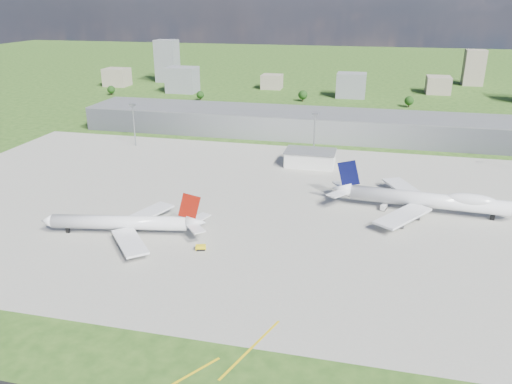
% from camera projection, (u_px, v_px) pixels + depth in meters
% --- Properties ---
extents(ground, '(1400.00, 1400.00, 0.00)m').
position_uv_depth(ground, '(304.00, 141.00, 318.52)').
color(ground, '#274816').
rests_on(ground, ground).
extents(apron, '(360.00, 190.00, 0.08)m').
position_uv_depth(apron, '(292.00, 207.00, 216.53)').
color(apron, gray).
rests_on(apron, ground).
extents(terminal, '(300.00, 42.00, 15.00)m').
position_uv_depth(terminal, '(308.00, 124.00, 329.43)').
color(terminal, slate).
rests_on(terminal, ground).
extents(ops_building, '(26.00, 16.00, 8.00)m').
position_uv_depth(ops_building, '(310.00, 159.00, 269.56)').
color(ops_building, silver).
rests_on(ops_building, ground).
extents(mast_west, '(3.50, 2.00, 25.90)m').
position_uv_depth(mast_west, '(133.00, 117.00, 301.66)').
color(mast_west, gray).
rests_on(mast_west, ground).
extents(mast_center, '(3.50, 2.00, 25.90)m').
position_uv_depth(mast_center, '(315.00, 127.00, 278.22)').
color(mast_center, gray).
rests_on(mast_center, ground).
extents(airliner_red_twin, '(63.56, 48.96, 17.51)m').
position_uv_depth(airliner_red_twin, '(126.00, 223.00, 190.38)').
color(airliner_red_twin, silver).
rests_on(airliner_red_twin, ground).
extents(airliner_blue_quad, '(77.78, 60.85, 20.30)m').
position_uv_depth(airliner_blue_quad, '(428.00, 200.00, 209.58)').
color(airliner_blue_quad, silver).
rests_on(airliner_blue_quad, ground).
extents(tug_yellow, '(4.16, 3.11, 1.83)m').
position_uv_depth(tug_yellow, '(201.00, 248.00, 179.58)').
color(tug_yellow, yellow).
rests_on(tug_yellow, ground).
extents(van_white_near, '(3.17, 4.87, 2.33)m').
position_uv_depth(van_white_near, '(384.00, 207.00, 213.78)').
color(van_white_near, silver).
rests_on(van_white_near, ground).
extents(bldg_far_w, '(24.00, 20.00, 18.00)m').
position_uv_depth(bldg_far_w, '(117.00, 77.00, 516.45)').
color(bldg_far_w, gray).
rests_on(bldg_far_w, ground).
extents(bldg_w, '(28.00, 22.00, 24.00)m').
position_uv_depth(bldg_w, '(182.00, 80.00, 480.17)').
color(bldg_w, slate).
rests_on(bldg_w, ground).
extents(bldg_cw, '(20.00, 18.00, 14.00)m').
position_uv_depth(bldg_cw, '(272.00, 82.00, 501.24)').
color(bldg_cw, gray).
rests_on(bldg_cw, ground).
extents(bldg_c, '(26.00, 20.00, 22.00)m').
position_uv_depth(bldg_c, '(351.00, 85.00, 455.52)').
color(bldg_c, slate).
rests_on(bldg_c, ground).
extents(bldg_ce, '(22.00, 24.00, 16.00)m').
position_uv_depth(bldg_ce, '(438.00, 85.00, 475.86)').
color(bldg_ce, gray).
rests_on(bldg_ce, ground).
extents(bldg_tall_w, '(22.00, 20.00, 44.00)m').
position_uv_depth(bldg_tall_w, '(167.00, 61.00, 539.54)').
color(bldg_tall_w, slate).
rests_on(bldg_tall_w, ground).
extents(bldg_tall_e, '(20.00, 18.00, 36.00)m').
position_uv_depth(bldg_tall_e, '(474.00, 68.00, 518.19)').
color(bldg_tall_e, gray).
rests_on(bldg_tall_e, ground).
extents(tree_far_w, '(7.20, 7.20, 8.80)m').
position_uv_depth(tree_far_w, '(111.00, 90.00, 468.19)').
color(tree_far_w, '#382314').
rests_on(tree_far_w, ground).
extents(tree_w, '(6.75, 6.75, 8.25)m').
position_uv_depth(tree_w, '(200.00, 95.00, 444.59)').
color(tree_w, '#382314').
rests_on(tree_w, ground).
extents(tree_c, '(8.10, 8.10, 9.90)m').
position_uv_depth(tree_c, '(303.00, 95.00, 438.67)').
color(tree_c, '#382314').
rests_on(tree_c, ground).
extents(tree_e, '(7.65, 7.65, 9.35)m').
position_uv_depth(tree_e, '(409.00, 101.00, 415.08)').
color(tree_e, '#382314').
rests_on(tree_e, ground).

